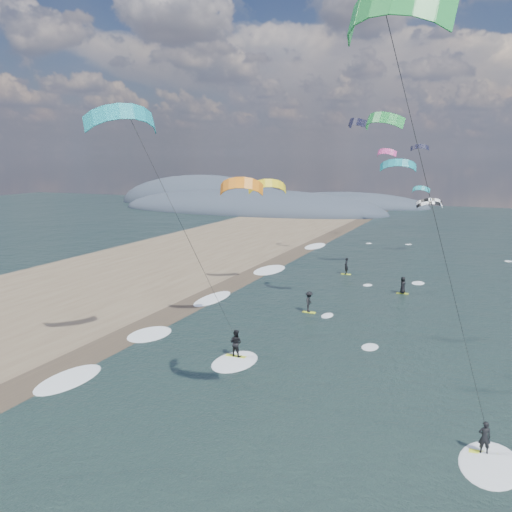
% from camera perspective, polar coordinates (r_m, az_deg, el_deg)
% --- Properties ---
extents(ground, '(260.00, 260.00, 0.00)m').
position_cam_1_polar(ground, '(25.81, -8.90, -20.25)').
color(ground, black).
rests_on(ground, ground).
extents(wet_sand_strip, '(3.00, 240.00, 0.00)m').
position_cam_1_polar(wet_sand_strip, '(39.66, -16.19, -9.36)').
color(wet_sand_strip, '#382D23').
rests_on(wet_sand_strip, ground).
extents(coastal_hills, '(80.00, 41.00, 15.00)m').
position_cam_1_polar(coastal_hills, '(139.40, -1.28, 4.91)').
color(coastal_hills, '#3D4756').
rests_on(coastal_hills, ground).
extents(kitesurfer_near_a, '(7.58, 8.66, 18.63)m').
position_cam_1_polar(kitesurfer_near_a, '(20.61, 15.41, 11.98)').
color(kitesurfer_near_a, '#DCF22A').
rests_on(kitesurfer_near_a, ground).
extents(kitesurfer_near_b, '(6.98, 9.36, 16.11)m').
position_cam_1_polar(kitesurfer_near_b, '(32.69, -9.17, 6.07)').
color(kitesurfer_near_b, '#DCF22A').
rests_on(kitesurfer_near_b, ground).
extents(far_kitesurfers, '(8.13, 16.90, 1.84)m').
position_cam_1_polar(far_kitesurfers, '(52.57, 8.71, -3.22)').
color(far_kitesurfers, '#DCF22A').
rests_on(far_kitesurfers, ground).
extents(bg_kite_field, '(15.45, 72.34, 10.93)m').
position_cam_1_polar(bg_kite_field, '(69.58, 12.30, 9.02)').
color(bg_kite_field, black).
rests_on(bg_kite_field, ground).
extents(shoreline_surf, '(2.40, 79.40, 0.11)m').
position_cam_1_polar(shoreline_surf, '(42.57, -10.88, -7.77)').
color(shoreline_surf, white).
rests_on(shoreline_surf, ground).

